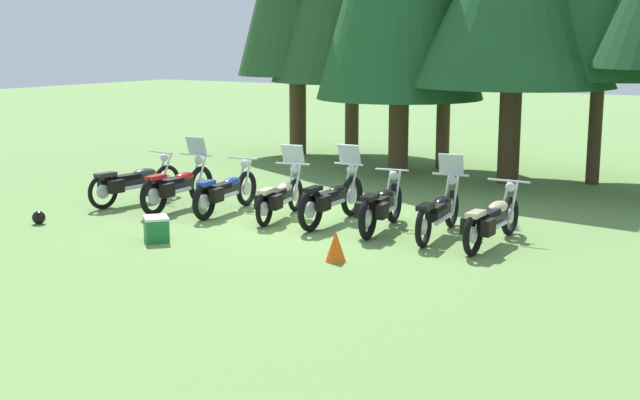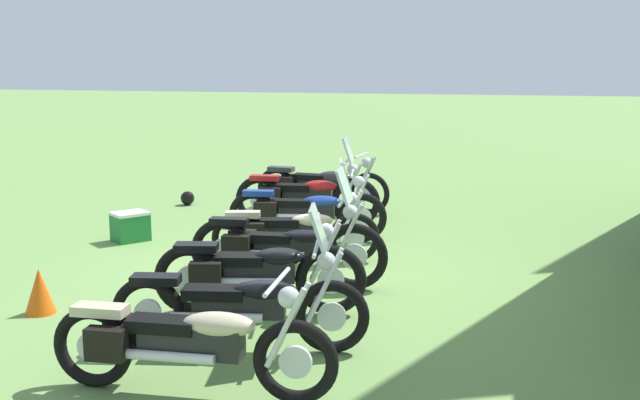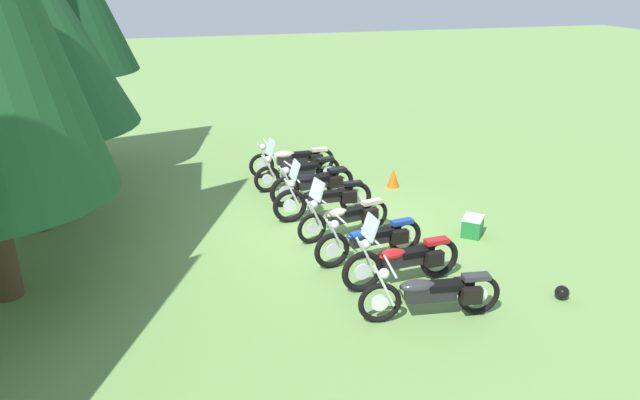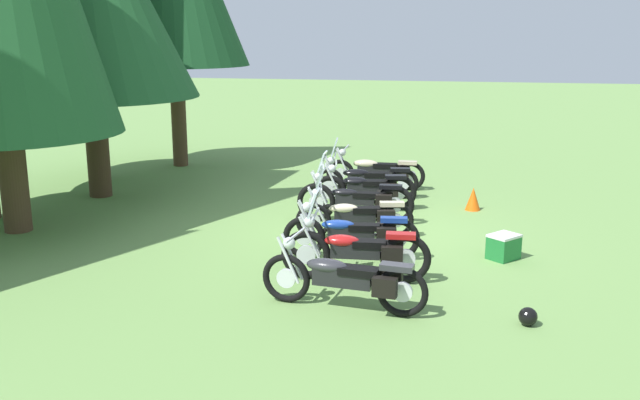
# 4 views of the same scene
# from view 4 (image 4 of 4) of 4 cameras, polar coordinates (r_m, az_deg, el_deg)

# --- Properties ---
(ground_plane) EXTENTS (80.00, 80.00, 0.00)m
(ground_plane) POSITION_cam_4_polar(r_m,az_deg,el_deg) (13.45, 3.23, -2.48)
(ground_plane) COLOR #6B934C
(motorcycle_0) EXTENTS (0.78, 2.34, 1.00)m
(motorcycle_0) POSITION_cam_4_polar(r_m,az_deg,el_deg) (9.61, 2.12, -6.29)
(motorcycle_0) COLOR black
(motorcycle_0) RESTS_ON ground_plane
(motorcycle_1) EXTENTS (0.78, 2.27, 1.39)m
(motorcycle_1) POSITION_cam_4_polar(r_m,az_deg,el_deg) (10.69, 3.00, -4.08)
(motorcycle_1) COLOR black
(motorcycle_1) RESTS_ON ground_plane
(motorcycle_2) EXTENTS (0.71, 2.27, 1.01)m
(motorcycle_2) POSITION_cam_4_polar(r_m,az_deg,el_deg) (11.71, 2.74, -2.70)
(motorcycle_2) COLOR black
(motorcycle_2) RESTS_ON ground_plane
(motorcycle_3) EXTENTS (0.84, 2.13, 1.34)m
(motorcycle_3) POSITION_cam_4_polar(r_m,az_deg,el_deg) (12.88, 2.96, -1.17)
(motorcycle_3) COLOR black
(motorcycle_3) RESTS_ON ground_plane
(motorcycle_4) EXTENTS (0.60, 2.32, 1.40)m
(motorcycle_4) POSITION_cam_4_polar(r_m,az_deg,el_deg) (13.89, 2.96, 0.06)
(motorcycle_4) COLOR black
(motorcycle_4) RESTS_ON ground_plane
(motorcycle_5) EXTENTS (0.79, 2.19, 1.02)m
(motorcycle_5) POSITION_cam_4_polar(r_m,az_deg,el_deg) (14.90, 3.73, 0.92)
(motorcycle_5) COLOR black
(motorcycle_5) RESTS_ON ground_plane
(motorcycle_6) EXTENTS (0.69, 2.35, 1.35)m
(motorcycle_6) POSITION_cam_4_polar(r_m,az_deg,el_deg) (15.93, 3.61, 1.75)
(motorcycle_6) COLOR black
(motorcycle_6) RESTS_ON ground_plane
(motorcycle_7) EXTENTS (0.74, 2.37, 0.99)m
(motorcycle_7) POSITION_cam_4_polar(r_m,az_deg,el_deg) (16.90, 4.62, 2.38)
(motorcycle_7) COLOR black
(motorcycle_7) RESTS_ON ground_plane
(picnic_cooler) EXTENTS (0.62, 0.61, 0.42)m
(picnic_cooler) POSITION_cam_4_polar(r_m,az_deg,el_deg) (12.15, 14.56, -3.66)
(picnic_cooler) COLOR #1E7233
(picnic_cooler) RESTS_ON ground_plane
(traffic_cone) EXTENTS (0.32, 0.32, 0.48)m
(traffic_cone) POSITION_cam_4_polar(r_m,az_deg,el_deg) (15.25, 12.22, 0.09)
(traffic_cone) COLOR #EA590F
(traffic_cone) RESTS_ON ground_plane
(dropped_helmet) EXTENTS (0.24, 0.24, 0.24)m
(dropped_helmet) POSITION_cam_4_polar(r_m,az_deg,el_deg) (9.61, 16.40, -8.99)
(dropped_helmet) COLOR black
(dropped_helmet) RESTS_ON ground_plane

